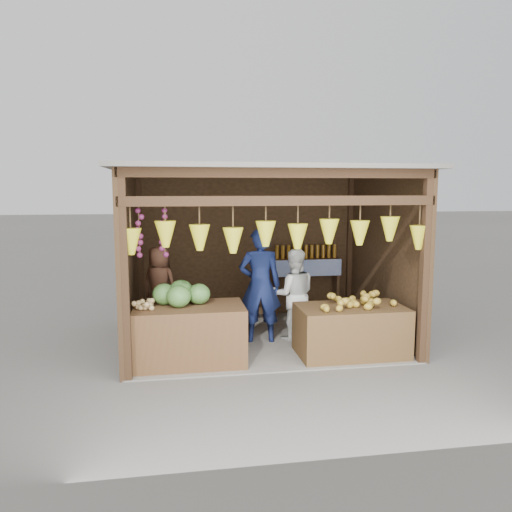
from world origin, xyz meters
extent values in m
plane|color=#514F49|center=(0.00, 0.00, 0.00)|extent=(80.00, 80.00, 0.00)
cube|color=slate|center=(0.00, 0.00, 0.01)|extent=(4.00, 3.00, 0.02)
cube|color=black|center=(0.00, 1.50, 1.30)|extent=(4.00, 0.06, 2.60)
cube|color=black|center=(-2.00, 0.00, 1.30)|extent=(0.06, 3.00, 2.60)
cube|color=black|center=(2.00, 0.00, 1.30)|extent=(0.06, 3.00, 2.60)
cube|color=#605B54|center=(0.00, 0.00, 2.63)|extent=(4.30, 3.30, 0.06)
cube|color=black|center=(-1.94, -1.44, 1.30)|extent=(0.11, 0.11, 2.60)
cube|color=black|center=(1.94, -1.44, 1.30)|extent=(0.11, 0.11, 2.60)
cube|color=black|center=(-1.94, 1.44, 1.30)|extent=(0.11, 0.11, 2.60)
cube|color=black|center=(1.94, 1.44, 1.30)|extent=(0.11, 0.11, 2.60)
cube|color=black|center=(0.00, -1.44, 2.20)|extent=(4.00, 0.12, 0.12)
cube|color=black|center=(0.00, -1.44, 2.54)|extent=(4.00, 0.12, 0.12)
cube|color=#382314|center=(1.05, 1.30, 1.05)|extent=(1.25, 0.30, 0.05)
cube|color=#382314|center=(0.47, 1.30, 0.53)|extent=(0.05, 0.28, 1.05)
cube|color=#382314|center=(1.64, 1.30, 0.53)|extent=(0.05, 0.28, 1.05)
cube|color=blue|center=(1.05, 1.14, 0.92)|extent=(1.25, 0.02, 0.30)
cube|color=#4A2C18|center=(-1.16, -0.95, 0.40)|extent=(1.47, 0.85, 0.80)
cube|color=#4B3319|center=(1.09, -0.99, 0.36)|extent=(1.50, 0.85, 0.71)
cube|color=black|center=(-1.57, -0.02, 0.16)|extent=(0.35, 0.35, 0.32)
imported|color=#121C47|center=(-0.06, -0.17, 0.89)|extent=(0.69, 0.50, 1.77)
imported|color=silver|center=(0.48, -0.11, 0.71)|extent=(0.76, 0.63, 1.43)
imported|color=#512F20|center=(-1.57, -0.02, 0.91)|extent=(0.69, 0.62, 1.18)
camera|label=1|loc=(-1.34, -7.50, 2.35)|focal=35.00mm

